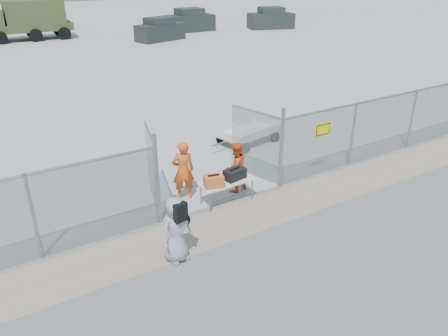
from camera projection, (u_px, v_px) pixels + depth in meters
ground at (265, 236)px, 11.05m from camera, size 160.00×160.00×0.00m
tarmac_inside at (16, 31)px, 43.47m from camera, size 160.00×80.00×0.01m
dirt_strip at (243, 218)px, 11.82m from camera, size 44.00×1.60×0.01m
chain_link_fence at (224, 168)px, 12.12m from camera, size 40.00×0.20×2.20m
folding_table at (227, 191)px, 12.50m from camera, size 1.59×0.67×0.67m
orange_bag at (214, 181)px, 11.97m from camera, size 0.59×0.46×0.33m
black_duffel at (235, 174)px, 12.40m from camera, size 0.68×0.48×0.30m
security_worker_left at (183, 171)px, 12.46m from camera, size 0.73×0.57×1.78m
security_worker_right at (235, 167)px, 12.92m from camera, size 0.85×0.71×1.56m
visitor at (176, 230)px, 9.86m from camera, size 0.89×0.67×1.62m
utility_trailer at (248, 134)px, 16.59m from camera, size 3.23×2.10×0.72m
military_truck at (29, 20)px, 37.93m from camera, size 7.03×2.80×3.31m
parked_vehicle_near at (160, 29)px, 37.85m from camera, size 4.56×2.96×1.90m
parked_vehicle_mid at (190, 20)px, 42.82m from camera, size 4.71×2.16×2.13m
parked_vehicle_far at (271, 18)px, 44.61m from camera, size 4.97×3.36×2.06m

